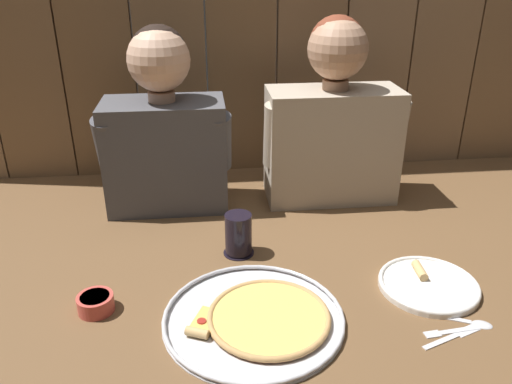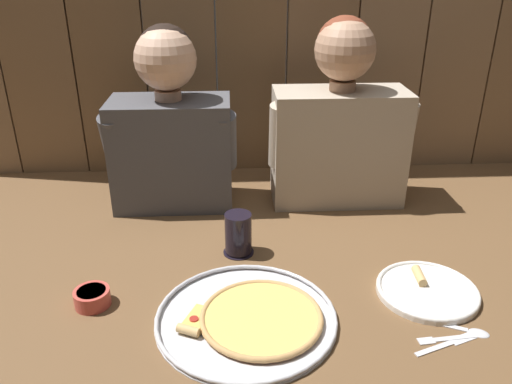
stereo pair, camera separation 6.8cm
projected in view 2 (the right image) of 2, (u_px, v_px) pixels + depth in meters
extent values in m
plane|color=brown|center=(264.00, 271.00, 1.31)|extent=(3.20, 3.20, 0.00)
cylinder|color=silver|center=(246.00, 319.00, 1.14)|extent=(0.41, 0.41, 0.01)
torus|color=silver|center=(246.00, 316.00, 1.13)|extent=(0.41, 0.41, 0.01)
cylinder|color=#B23823|center=(261.00, 319.00, 1.13)|extent=(0.27, 0.27, 0.00)
cylinder|color=#EFC660|center=(261.00, 317.00, 1.13)|extent=(0.26, 0.26, 0.01)
torus|color=tan|center=(261.00, 317.00, 1.13)|extent=(0.28, 0.28, 0.01)
cube|color=#EABC56|center=(198.00, 319.00, 1.13)|extent=(0.08, 0.10, 0.01)
cylinder|color=tan|center=(188.00, 330.00, 1.09)|extent=(0.05, 0.04, 0.02)
cylinder|color=#A3281E|center=(194.00, 319.00, 1.12)|extent=(0.02, 0.02, 0.00)
cylinder|color=white|center=(427.00, 291.00, 1.23)|extent=(0.24, 0.24, 0.01)
torus|color=white|center=(427.00, 289.00, 1.22)|extent=(0.24, 0.24, 0.01)
cylinder|color=tan|center=(419.00, 276.00, 1.26)|extent=(0.03, 0.07, 0.02)
cylinder|color=black|center=(239.00, 252.00, 1.39)|extent=(0.08, 0.08, 0.01)
cylinder|color=black|center=(238.00, 233.00, 1.37)|extent=(0.07, 0.07, 0.11)
cylinder|color=#CC4C42|center=(92.00, 298.00, 1.18)|extent=(0.08, 0.08, 0.04)
cylinder|color=#B23823|center=(92.00, 294.00, 1.18)|extent=(0.07, 0.07, 0.02)
cube|color=silver|center=(455.00, 337.00, 1.08)|extent=(0.10, 0.02, 0.01)
cube|color=silver|center=(426.00, 341.00, 1.08)|extent=(0.04, 0.02, 0.01)
cube|color=silver|center=(434.00, 348.00, 1.05)|extent=(0.09, 0.04, 0.01)
cube|color=silver|center=(463.00, 338.00, 1.08)|extent=(0.06, 0.04, 0.00)
cube|color=silver|center=(445.00, 325.00, 1.12)|extent=(0.09, 0.05, 0.01)
ellipsoid|color=silver|center=(479.00, 332.00, 1.10)|extent=(0.05, 0.05, 0.01)
cube|color=#4C4C51|center=(172.00, 153.00, 1.61)|extent=(0.37, 0.20, 0.34)
cylinder|color=#DBAD8E|center=(168.00, 95.00, 1.53)|extent=(0.08, 0.08, 0.03)
sphere|color=#DBAD8E|center=(165.00, 59.00, 1.48)|extent=(0.18, 0.18, 0.18)
sphere|color=black|center=(165.00, 53.00, 1.49)|extent=(0.17, 0.17, 0.17)
cylinder|color=#4C4C51|center=(115.00, 143.00, 1.54)|extent=(0.08, 0.13, 0.20)
cylinder|color=#4C4C51|center=(224.00, 141.00, 1.56)|extent=(0.08, 0.13, 0.20)
cube|color=#B2A38E|center=(338.00, 147.00, 1.63)|extent=(0.42, 0.19, 0.36)
cylinder|color=tan|center=(342.00, 86.00, 1.54)|extent=(0.08, 0.08, 0.03)
sphere|color=tan|center=(345.00, 50.00, 1.50)|extent=(0.18, 0.18, 0.18)
sphere|color=brown|center=(344.00, 44.00, 1.51)|extent=(0.17, 0.17, 0.17)
cylinder|color=#B2A38E|center=(281.00, 136.00, 1.56)|extent=(0.08, 0.11, 0.21)
cylinder|color=#B2A38E|center=(402.00, 134.00, 1.58)|extent=(0.08, 0.11, 0.21)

